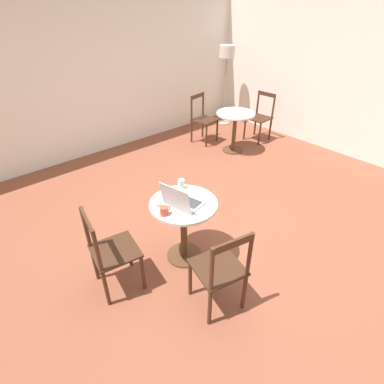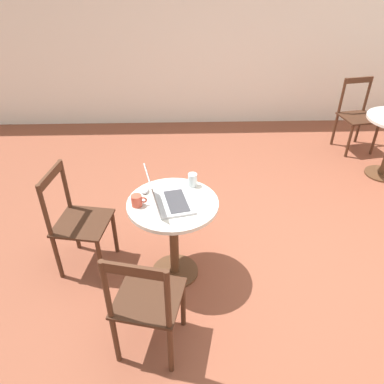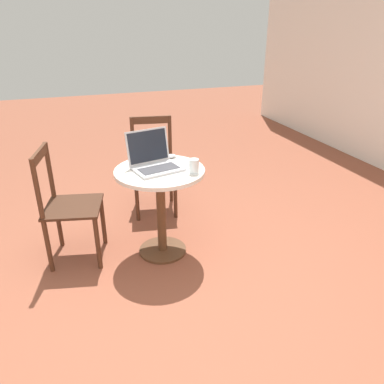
{
  "view_description": "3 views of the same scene",
  "coord_description": "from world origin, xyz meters",
  "views": [
    {
      "loc": [
        -2.21,
        -1.82,
        2.44
      ],
      "look_at": [
        -0.31,
        0.36,
        0.55
      ],
      "focal_mm": 28.0,
      "sensor_mm": 36.0,
      "label": 1
    },
    {
      "loc": [
        -0.61,
        -2.18,
        2.34
      ],
      "look_at": [
        -0.53,
        0.34,
        0.63
      ],
      "focal_mm": 35.0,
      "sensor_mm": 36.0,
      "label": 2
    },
    {
      "loc": [
        1.87,
        -0.57,
        1.75
      ],
      "look_at": [
        -0.46,
        0.25,
        0.61
      ],
      "focal_mm": 35.0,
      "sensor_mm": 36.0,
      "label": 3
    }
  ],
  "objects": [
    {
      "name": "floor_lamp",
      "position": [
        2.72,
        2.73,
        1.38
      ],
      "size": [
        0.32,
        0.32,
        1.63
      ],
      "color": "#9E937F",
      "rests_on": "ground_plane"
    },
    {
      "name": "mug",
      "position": [
        -0.94,
        0.04,
        0.77
      ],
      "size": [
        0.12,
        0.08,
        0.09
      ],
      "color": "#C64C38",
      "rests_on": "cafe_table_near"
    },
    {
      "name": "mouse",
      "position": [
        -0.89,
        0.21,
        0.74
      ],
      "size": [
        0.06,
        0.1,
        0.03
      ],
      "color": "#B7B7BC",
      "rests_on": "cafe_table_near"
    },
    {
      "name": "cafe_table_near",
      "position": [
        -0.68,
        0.07,
        0.55
      ],
      "size": [
        0.68,
        0.68,
        0.73
      ],
      "color": "#51331E",
      "rests_on": "ground_plane"
    },
    {
      "name": "chair_mid_back",
      "position": [
        1.66,
        2.29,
        0.45
      ],
      "size": [
        0.48,
        0.48,
        0.91
      ],
      "color": "#472819",
      "rests_on": "ground_plane"
    },
    {
      "name": "cafe_table_mid",
      "position": [
        1.78,
        1.58,
        0.55
      ],
      "size": [
        0.68,
        0.68,
        0.73
      ],
      "color": "#51331E",
      "rests_on": "ground_plane"
    },
    {
      "name": "wall_back",
      "position": [
        0.0,
        3.23,
        1.35
      ],
      "size": [
        9.4,
        0.06,
        2.7
      ],
      "color": "white",
      "rests_on": "ground_plane"
    },
    {
      "name": "chair_near_front",
      "position": [
        -0.84,
        -0.62,
        0.45
      ],
      "size": [
        0.49,
        0.49,
        0.91
      ],
      "color": "#472819",
      "rests_on": "ground_plane"
    },
    {
      "name": "ground_plane",
      "position": [
        0.0,
        0.0,
        0.0
      ],
      "size": [
        16.0,
        16.0,
        0.0
      ],
      "primitive_type": "plane",
      "color": "brown"
    },
    {
      "name": "chair_mid_right",
      "position": [
        2.58,
        1.62,
        0.45
      ],
      "size": [
        0.43,
        0.43,
        0.91
      ],
      "color": "#472819",
      "rests_on": "ground_plane"
    },
    {
      "name": "laptop",
      "position": [
        -0.72,
        0.04,
        0.78
      ],
      "size": [
        0.38,
        0.4,
        0.27
      ],
      "color": "#B7B7BC",
      "rests_on": "cafe_table_near"
    },
    {
      "name": "wall_side",
      "position": [
        3.23,
        0.0,
        1.35
      ],
      "size": [
        0.06,
        9.4,
        2.7
      ],
      "color": "white",
      "rests_on": "ground_plane"
    },
    {
      "name": "drinking_glass",
      "position": [
        -0.52,
        0.29,
        0.78
      ],
      "size": [
        0.07,
        0.07,
        0.11
      ],
      "color": "silver",
      "rests_on": "cafe_table_near"
    },
    {
      "name": "chair_near_left",
      "position": [
        -1.45,
        0.2,
        0.45
      ],
      "size": [
        0.48,
        0.48,
        0.91
      ],
      "color": "#472819",
      "rests_on": "ground_plane"
    }
  ]
}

